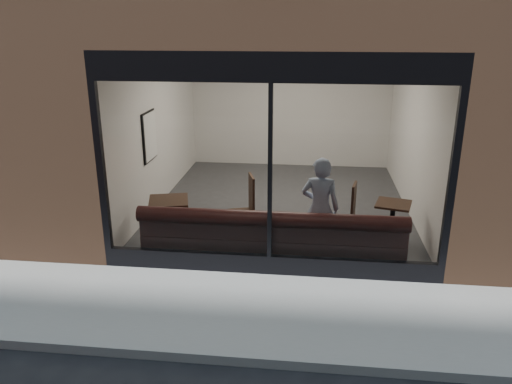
# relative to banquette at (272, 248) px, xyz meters

# --- Properties ---
(ground) EXTENTS (120.00, 120.00, 0.00)m
(ground) POSITION_rel_banquette_xyz_m (0.00, -2.45, -0.23)
(ground) COLOR black
(ground) RESTS_ON ground
(sidewalk_near) EXTENTS (40.00, 2.00, 0.01)m
(sidewalk_near) POSITION_rel_banquette_xyz_m (0.00, -1.45, -0.22)
(sidewalk_near) COLOR gray
(sidewalk_near) RESTS_ON ground
(kerb_near) EXTENTS (40.00, 0.10, 0.12)m
(kerb_near) POSITION_rel_banquette_xyz_m (0.00, -2.50, -0.17)
(kerb_near) COLOR gray
(kerb_near) RESTS_ON ground
(host_building_pier_left) EXTENTS (2.50, 12.00, 3.20)m
(host_building_pier_left) POSITION_rel_banquette_xyz_m (-3.75, 5.55, 1.38)
(host_building_pier_left) COLOR brown
(host_building_pier_left) RESTS_ON ground
(host_building_pier_right) EXTENTS (2.50, 12.00, 3.20)m
(host_building_pier_right) POSITION_rel_banquette_xyz_m (3.75, 5.55, 1.38)
(host_building_pier_right) COLOR brown
(host_building_pier_right) RESTS_ON ground
(host_building_backfill) EXTENTS (5.00, 6.00, 3.20)m
(host_building_backfill) POSITION_rel_banquette_xyz_m (0.00, 8.55, 1.38)
(host_building_backfill) COLOR brown
(host_building_backfill) RESTS_ON ground
(cafe_floor) EXTENTS (6.00, 6.00, 0.00)m
(cafe_floor) POSITION_rel_banquette_xyz_m (0.00, 2.55, -0.21)
(cafe_floor) COLOR #2D2D30
(cafe_floor) RESTS_ON ground
(cafe_ceiling) EXTENTS (6.00, 6.00, 0.00)m
(cafe_ceiling) POSITION_rel_banquette_xyz_m (0.00, 2.55, 2.97)
(cafe_ceiling) COLOR white
(cafe_ceiling) RESTS_ON host_building_upper
(cafe_wall_back) EXTENTS (5.00, 0.00, 5.00)m
(cafe_wall_back) POSITION_rel_banquette_xyz_m (0.00, 5.54, 1.37)
(cafe_wall_back) COLOR silver
(cafe_wall_back) RESTS_ON ground
(cafe_wall_left) EXTENTS (0.00, 6.00, 6.00)m
(cafe_wall_left) POSITION_rel_banquette_xyz_m (-2.49, 2.55, 1.37)
(cafe_wall_left) COLOR silver
(cafe_wall_left) RESTS_ON ground
(cafe_wall_right) EXTENTS (0.00, 6.00, 6.00)m
(cafe_wall_right) POSITION_rel_banquette_xyz_m (2.49, 2.55, 1.37)
(cafe_wall_right) COLOR silver
(cafe_wall_right) RESTS_ON ground
(storefront_kick) EXTENTS (5.00, 0.10, 0.30)m
(storefront_kick) POSITION_rel_banquette_xyz_m (0.00, -0.40, -0.08)
(storefront_kick) COLOR black
(storefront_kick) RESTS_ON ground
(storefront_header) EXTENTS (5.00, 0.10, 0.40)m
(storefront_header) POSITION_rel_banquette_xyz_m (0.00, -0.40, 2.77)
(storefront_header) COLOR black
(storefront_header) RESTS_ON host_building_upper
(storefront_mullion) EXTENTS (0.06, 0.10, 2.50)m
(storefront_mullion) POSITION_rel_banquette_xyz_m (0.00, -0.40, 1.32)
(storefront_mullion) COLOR black
(storefront_mullion) RESTS_ON storefront_kick
(storefront_glass) EXTENTS (4.80, 0.00, 4.80)m
(storefront_glass) POSITION_rel_banquette_xyz_m (0.00, -0.43, 1.33)
(storefront_glass) COLOR white
(storefront_glass) RESTS_ON storefront_kick
(banquette) EXTENTS (4.00, 0.55, 0.45)m
(banquette) POSITION_rel_banquette_xyz_m (0.00, 0.00, 0.00)
(banquette) COLOR #351513
(banquette) RESTS_ON cafe_floor
(person) EXTENTS (0.64, 0.47, 1.63)m
(person) POSITION_rel_banquette_xyz_m (0.73, 0.29, 0.59)
(person) COLOR #A6B9DC
(person) RESTS_ON cafe_floor
(cafe_table_left) EXTENTS (0.78, 0.78, 0.04)m
(cafe_table_left) POSITION_rel_banquette_xyz_m (-1.77, 0.55, 0.52)
(cafe_table_left) COLOR black
(cafe_table_left) RESTS_ON cafe_floor
(cafe_table_right) EXTENTS (0.66, 0.66, 0.03)m
(cafe_table_right) POSITION_rel_banquette_xyz_m (1.93, 0.81, 0.52)
(cafe_table_right) COLOR black
(cafe_table_right) RESTS_ON cafe_floor
(cafe_chair_left) EXTENTS (0.55, 0.55, 0.04)m
(cafe_chair_left) POSITION_rel_banquette_xyz_m (-0.67, 1.40, 0.01)
(cafe_chair_left) COLOR black
(cafe_chair_left) RESTS_ON cafe_floor
(cafe_chair_right) EXTENTS (0.46, 0.46, 0.04)m
(cafe_chair_right) POSITION_rel_banquette_xyz_m (1.13, 1.20, 0.01)
(cafe_chair_right) COLOR black
(cafe_chair_right) RESTS_ON cafe_floor
(wall_poster) EXTENTS (0.02, 0.65, 0.87)m
(wall_poster) POSITION_rel_banquette_xyz_m (-2.45, 1.86, 1.30)
(wall_poster) COLOR white
(wall_poster) RESTS_ON cafe_wall_left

